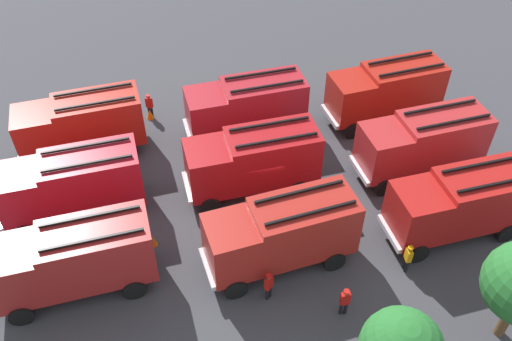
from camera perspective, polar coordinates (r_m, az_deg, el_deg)
ground_plane at (r=30.23m, az=-0.00°, el=-1.94°), size 55.31×55.31×0.00m
fire_truck_0 at (r=34.79m, az=13.47°, el=8.20°), size 7.47×3.55×3.88m
fire_truck_1 at (r=32.51m, az=-0.99°, el=6.77°), size 7.41×3.34×3.88m
fire_truck_2 at (r=32.72m, az=-17.86°, el=4.71°), size 7.44×3.45×3.88m
fire_truck_3 at (r=31.27m, az=17.09°, el=2.89°), size 7.43×3.42×3.88m
fire_truck_4 at (r=28.79m, az=-0.29°, el=1.16°), size 7.39×3.27×3.88m
fire_truck_5 at (r=29.02m, az=-18.73°, el=-1.24°), size 7.42×3.36×3.88m
fire_truck_6 at (r=28.37m, az=20.76°, el=-3.13°), size 7.40×3.31×3.88m
fire_truck_7 at (r=25.28m, az=2.73°, el=-6.50°), size 7.49×3.65×3.88m
fire_truck_8 at (r=25.61m, az=-18.51°, el=-8.68°), size 7.42×3.38×3.88m
firefighter_0 at (r=35.33m, az=-11.11°, el=6.76°), size 0.48×0.43×1.67m
firefighter_1 at (r=26.85m, az=15.63°, el=-8.76°), size 0.27×0.43×1.67m
firefighter_3 at (r=24.95m, az=1.35°, el=-11.93°), size 0.47×0.46×1.67m
firefighter_4 at (r=24.78m, az=9.29°, el=-13.34°), size 0.43×0.28×1.69m
traffic_cone_0 at (r=28.12m, az=-13.82°, el=-7.27°), size 0.39×0.39×0.56m
traffic_cone_1 at (r=35.55m, az=-11.07°, el=5.84°), size 0.48×0.48×0.68m
traffic_cone_2 at (r=27.82m, az=-10.73°, el=-7.27°), size 0.40×0.40×0.58m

